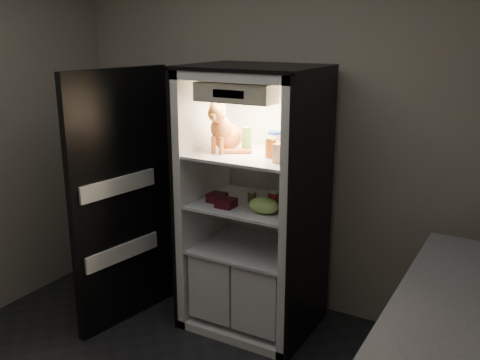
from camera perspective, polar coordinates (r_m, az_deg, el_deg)
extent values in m
plane|color=#A49D88|center=(4.02, 4.50, 5.01)|extent=(3.60, 0.00, 3.60)
cube|color=white|center=(4.01, 3.57, -1.26)|extent=(0.85, 0.06, 1.85)
cube|color=white|center=(3.93, -3.67, -1.61)|extent=(0.06, 0.70, 1.85)
cube|color=white|center=(3.58, 6.98, -3.49)|extent=(0.06, 0.70, 1.85)
cube|color=white|center=(3.56, 1.50, 11.29)|extent=(0.85, 0.70, 0.06)
cube|color=white|center=(4.11, 1.31, -14.44)|extent=(0.85, 0.70, 0.06)
cube|color=black|center=(3.95, -4.18, -1.52)|extent=(0.02, 0.72, 1.87)
cube|color=black|center=(3.56, 7.60, -3.59)|extent=(0.02, 0.72, 1.87)
cube|color=black|center=(3.56, 1.50, 11.96)|extent=(0.90, 0.72, 0.02)
cube|color=white|center=(3.62, 1.21, 2.70)|extent=(0.73, 0.62, 0.02)
cube|color=white|center=(3.71, 1.18, -2.57)|extent=(0.73, 0.62, 0.02)
cube|color=white|center=(4.01, -1.10, -10.06)|extent=(0.34, 0.58, 0.48)
cube|color=white|center=(3.86, 3.45, -11.17)|extent=(0.34, 0.58, 0.48)
cube|color=white|center=(3.83, 1.15, -7.26)|extent=(0.73, 0.62, 0.02)
cube|color=beige|center=(3.36, -0.48, 9.31)|extent=(0.52, 0.18, 0.12)
cube|color=black|center=(3.29, -1.24, 9.16)|extent=(0.22, 0.01, 0.05)
cube|color=black|center=(3.91, -12.40, -2.07)|extent=(0.20, 0.87, 1.85)
cube|color=white|center=(3.99, -12.55, -7.44)|extent=(0.16, 0.64, 0.12)
cube|color=white|center=(3.83, -12.99, -0.54)|extent=(0.16, 0.64, 0.12)
cube|color=slate|center=(2.33, 21.71, -16.84)|extent=(0.62, 2.42, 0.06)
ellipsoid|color=#BD5118|center=(3.71, -1.33, 4.63)|extent=(0.20, 0.24, 0.19)
ellipsoid|color=#BD5118|center=(3.62, -2.01, 5.52)|extent=(0.16, 0.14, 0.16)
sphere|color=orange|center=(3.55, -2.49, 7.11)|extent=(0.13, 0.13, 0.12)
sphere|color=orange|center=(3.50, -2.88, 6.77)|extent=(0.05, 0.05, 0.05)
cone|color=orange|center=(3.56, -2.95, 8.11)|extent=(0.05, 0.05, 0.05)
cone|color=orange|center=(3.53, -1.90, 8.05)|extent=(0.05, 0.05, 0.05)
cylinder|color=#BD5118|center=(3.60, -2.86, 3.75)|extent=(0.03, 0.03, 0.12)
cylinder|color=#BD5118|center=(3.57, -2.03, 3.66)|extent=(0.03, 0.03, 0.12)
cylinder|color=#BD5118|center=(3.61, -0.51, 3.10)|extent=(0.21, 0.13, 0.03)
cylinder|color=#23822D|center=(3.65, 0.71, 4.25)|extent=(0.06, 0.06, 0.16)
cylinder|color=#23822D|center=(3.63, 0.72, 5.57)|extent=(0.07, 0.07, 0.01)
cylinder|color=white|center=(3.72, 3.66, 4.07)|extent=(0.09, 0.09, 0.11)
cylinder|color=#1942B1|center=(3.71, 3.67, 5.05)|extent=(0.09, 0.09, 0.02)
cylinder|color=maroon|center=(3.49, 3.29, 3.35)|extent=(0.07, 0.07, 0.12)
cylinder|color=gold|center=(3.48, 3.30, 4.39)|extent=(0.07, 0.07, 0.01)
cylinder|color=maroon|center=(3.55, 5.60, 4.30)|extent=(0.13, 0.13, 0.21)
cylinder|color=white|center=(3.53, 5.65, 6.12)|extent=(0.14, 0.14, 0.02)
cube|color=silver|center=(3.36, 4.26, 2.86)|extent=(0.07, 0.07, 0.12)
cylinder|color=black|center=(3.67, 4.70, -1.73)|extent=(0.06, 0.06, 0.11)
cylinder|color=#B2B2B2|center=(3.66, 4.72, -0.86)|extent=(0.06, 0.06, 0.00)
cylinder|color=black|center=(3.61, 5.64, -1.98)|extent=(0.07, 0.07, 0.12)
cylinder|color=#B2B2B2|center=(3.59, 5.67, -1.02)|extent=(0.07, 0.07, 0.00)
cylinder|color=black|center=(3.53, 3.60, -2.33)|extent=(0.07, 0.07, 0.13)
cylinder|color=#B2B2B2|center=(3.51, 3.62, -1.30)|extent=(0.07, 0.07, 0.00)
cylinder|color=#553E18|center=(3.70, 1.28, -1.87)|extent=(0.06, 0.06, 0.07)
cylinder|color=#B2B2B2|center=(3.69, 1.29, -1.25)|extent=(0.06, 0.06, 0.01)
ellipsoid|color=#8FD262|center=(3.49, 2.56, -2.73)|extent=(0.21, 0.15, 0.10)
cube|color=#4D0C18|center=(3.73, -2.47, -1.88)|extent=(0.12, 0.12, 0.06)
cube|color=#4D0C18|center=(3.61, -1.50, -2.45)|extent=(0.12, 0.12, 0.06)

